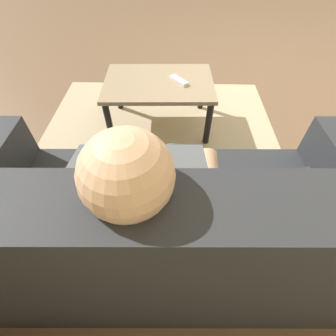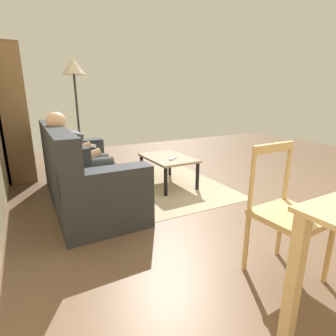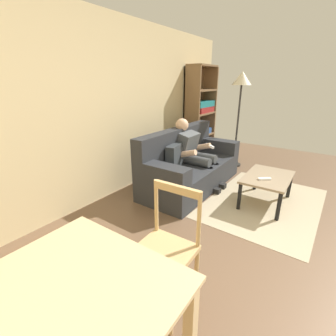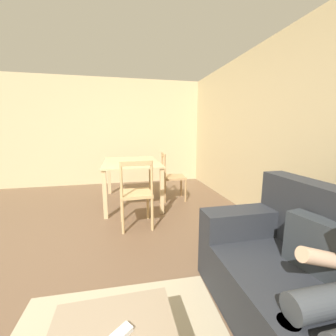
% 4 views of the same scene
% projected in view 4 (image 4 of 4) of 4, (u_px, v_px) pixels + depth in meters
% --- Properties ---
extents(ground_plane, '(9.07, 9.07, 0.00)m').
position_uv_depth(ground_plane, '(34.00, 283.00, 1.84)').
color(ground_plane, brown).
extents(wall_back, '(7.07, 0.12, 2.52)m').
position_uv_depth(wall_back, '(317.00, 135.00, 2.23)').
color(wall_back, '#D1BC8C').
rests_on(wall_back, ground_plane).
extents(wall_side, '(0.12, 5.64, 2.52)m').
position_uv_depth(wall_side, '(86.00, 132.00, 5.01)').
color(wall_side, '#C8B586').
rests_on(wall_side, ground_plane).
extents(dining_table, '(1.40, 0.96, 0.76)m').
position_uv_depth(dining_table, '(131.00, 167.00, 3.79)').
color(dining_table, '#D1B27F').
rests_on(dining_table, ground_plane).
extents(dining_chair_near_wall, '(0.45, 0.45, 0.89)m').
position_uv_depth(dining_chair_near_wall, '(172.00, 177.00, 3.99)').
color(dining_chair_near_wall, tan).
rests_on(dining_chair_near_wall, ground_plane).
extents(dining_chair_facing_couch, '(0.43, 0.43, 0.94)m').
position_uv_depth(dining_chair_facing_couch, '(136.00, 194.00, 2.84)').
color(dining_chair_facing_couch, tan).
rests_on(dining_chair_facing_couch, ground_plane).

